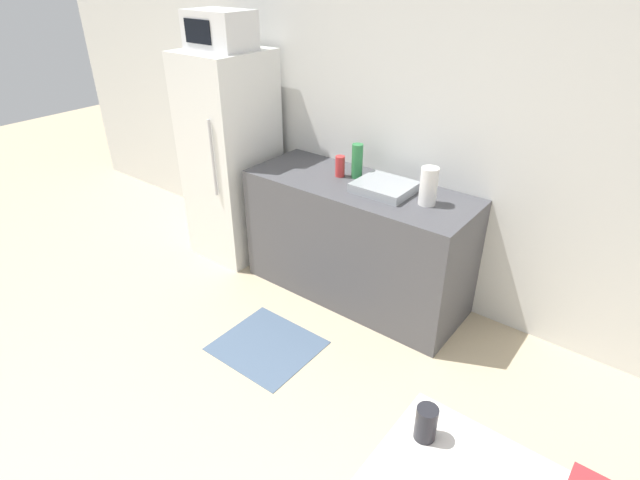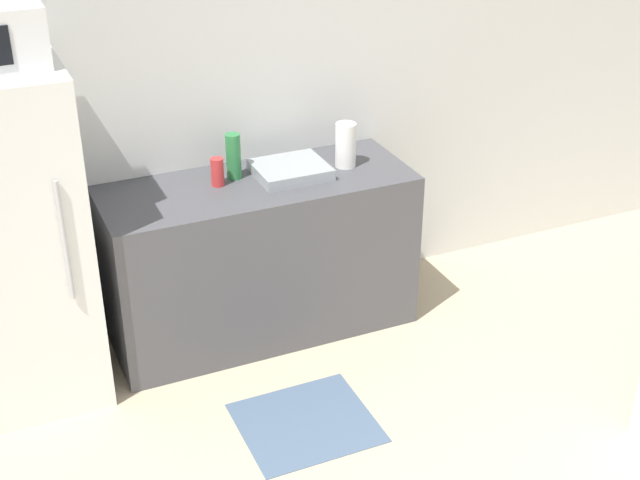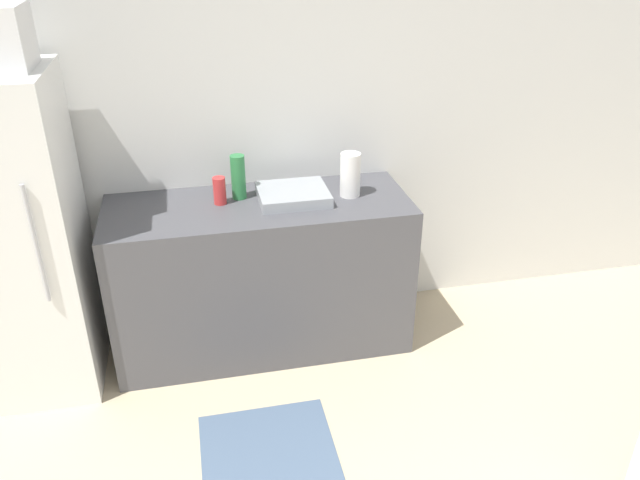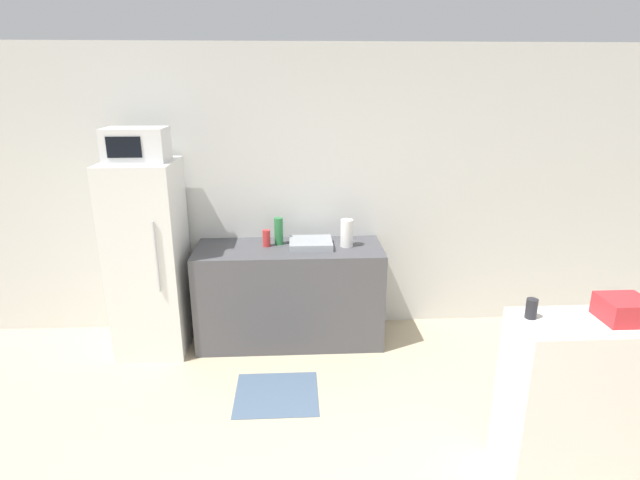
{
  "view_description": "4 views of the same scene",
  "coord_description": "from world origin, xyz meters",
  "px_view_note": "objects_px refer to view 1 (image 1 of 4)",
  "views": [
    {
      "loc": [
        1.5,
        0.04,
        2.24
      ],
      "look_at": [
        0.04,
        1.93,
        0.89
      ],
      "focal_mm": 28.0,
      "sensor_mm": 36.0,
      "label": 1
    },
    {
      "loc": [
        -1.63,
        -1.27,
        2.8
      ],
      "look_at": [
        -0.19,
        1.98,
        0.89
      ],
      "focal_mm": 50.0,
      "sensor_mm": 36.0,
      "label": 2
    },
    {
      "loc": [
        -0.55,
        -0.34,
        2.26
      ],
      "look_at": [
        -0.05,
        1.98,
        1.02
      ],
      "focal_mm": 35.0,
      "sensor_mm": 36.0,
      "label": 3
    },
    {
      "loc": [
        -0.18,
        -1.45,
        2.28
      ],
      "look_at": [
        0.01,
        2.03,
        1.17
      ],
      "focal_mm": 28.0,
      "sensor_mm": 36.0,
      "label": 4
    }
  ],
  "objects_px": {
    "jar": "(426,423)",
    "refrigerator": "(232,158)",
    "microwave": "(220,30)",
    "paper_towel_roll": "(429,186)",
    "bottle_short": "(340,166)",
    "bottle_tall": "(357,161)"
  },
  "relations": [
    {
      "from": "bottle_tall",
      "to": "bottle_short",
      "type": "distance_m",
      "value": 0.13
    },
    {
      "from": "refrigerator",
      "to": "bottle_tall",
      "type": "distance_m",
      "value": 1.13
    },
    {
      "from": "microwave",
      "to": "paper_towel_roll",
      "type": "bearing_deg",
      "value": 2.43
    },
    {
      "from": "bottle_short",
      "to": "paper_towel_roll",
      "type": "bearing_deg",
      "value": -3.29
    },
    {
      "from": "refrigerator",
      "to": "jar",
      "type": "xyz_separation_m",
      "value": [
        2.56,
        -1.63,
        0.24
      ]
    },
    {
      "from": "jar",
      "to": "bottle_tall",
      "type": "bearing_deg",
      "value": 128.9
    },
    {
      "from": "microwave",
      "to": "bottle_short",
      "type": "xyz_separation_m",
      "value": [
        1.0,
        0.11,
        -0.83
      ]
    },
    {
      "from": "bottle_short",
      "to": "paper_towel_roll",
      "type": "height_order",
      "value": "paper_towel_roll"
    },
    {
      "from": "refrigerator",
      "to": "microwave",
      "type": "xyz_separation_m",
      "value": [
        -0.0,
        -0.0,
        0.97
      ]
    },
    {
      "from": "bottle_tall",
      "to": "refrigerator",
      "type": "bearing_deg",
      "value": -171.49
    },
    {
      "from": "refrigerator",
      "to": "microwave",
      "type": "bearing_deg",
      "value": -110.47
    },
    {
      "from": "refrigerator",
      "to": "bottle_short",
      "type": "xyz_separation_m",
      "value": [
        1.0,
        0.11,
        0.13
      ]
    },
    {
      "from": "microwave",
      "to": "refrigerator",
      "type": "bearing_deg",
      "value": 69.53
    },
    {
      "from": "refrigerator",
      "to": "paper_towel_roll",
      "type": "height_order",
      "value": "refrigerator"
    },
    {
      "from": "refrigerator",
      "to": "microwave",
      "type": "height_order",
      "value": "microwave"
    },
    {
      "from": "bottle_tall",
      "to": "paper_towel_roll",
      "type": "distance_m",
      "value": 0.61
    },
    {
      "from": "jar",
      "to": "refrigerator",
      "type": "bearing_deg",
      "value": 147.48
    },
    {
      "from": "microwave",
      "to": "jar",
      "type": "xyz_separation_m",
      "value": [
        2.56,
        -1.63,
        -0.72
      ]
    },
    {
      "from": "refrigerator",
      "to": "paper_towel_roll",
      "type": "bearing_deg",
      "value": 2.39
    },
    {
      "from": "microwave",
      "to": "jar",
      "type": "height_order",
      "value": "microwave"
    },
    {
      "from": "paper_towel_roll",
      "to": "microwave",
      "type": "bearing_deg",
      "value": -177.57
    },
    {
      "from": "bottle_tall",
      "to": "jar",
      "type": "distance_m",
      "value": 2.31
    }
  ]
}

